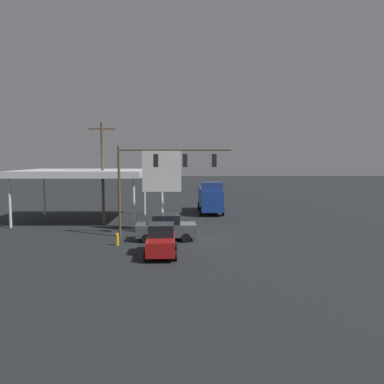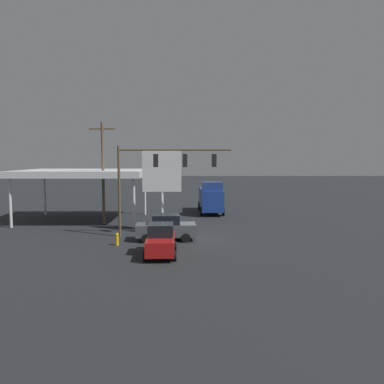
{
  "view_description": "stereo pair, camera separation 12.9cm",
  "coord_description": "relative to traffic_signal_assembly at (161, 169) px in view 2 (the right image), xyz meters",
  "views": [
    {
      "loc": [
        0.15,
        27.82,
        6.08
      ],
      "look_at": [
        0.0,
        -2.0,
        3.38
      ],
      "focal_mm": 35.0,
      "sensor_mm": 36.0,
      "label": 1
    },
    {
      "loc": [
        0.02,
        27.82,
        6.08
      ],
      "look_at": [
        0.0,
        -2.0,
        3.38
      ],
      "focal_mm": 35.0,
      "sensor_mm": 36.0,
      "label": 2
    }
  ],
  "objects": [
    {
      "name": "gas_station_canopy",
      "position": [
        8.09,
        -7.54,
        -0.66
      ],
      "size": [
        11.98,
        8.93,
        4.94
      ],
      "color": "silver",
      "rests_on": "ground"
    },
    {
      "name": "utility_pole",
      "position": [
        5.76,
        -5.5,
        -0.33
      ],
      "size": [
        2.4,
        0.26,
        9.31
      ],
      "color": "brown",
      "rests_on": "ground"
    },
    {
      "name": "hatchback_crossing",
      "position": [
        -0.42,
        5.68,
        -4.32
      ],
      "size": [
        2.08,
        3.86,
        1.97
      ],
      "rotation": [
        0.0,
        0.0,
        1.61
      ],
      "color": "maroon",
      "rests_on": "ground"
    },
    {
      "name": "fire_hydrant",
      "position": [
        2.87,
        2.99,
        -4.83
      ],
      "size": [
        0.24,
        0.24,
        0.88
      ],
      "color": "gold",
      "rests_on": "ground"
    },
    {
      "name": "price_sign",
      "position": [
        0.08,
        -1.75,
        -0.44
      ],
      "size": [
        3.17,
        0.27,
        6.74
      ],
      "color": "silver",
      "rests_on": "ground"
    },
    {
      "name": "sedan_far",
      "position": [
        -0.44,
        1.29,
        -4.32
      ],
      "size": [
        4.52,
        2.31,
        1.93
      ],
      "rotation": [
        0.0,
        0.0,
        0.07
      ],
      "color": "#474C51",
      "rests_on": "ground"
    },
    {
      "name": "traffic_signal_assembly",
      "position": [
        0.0,
        0.0,
        0.0
      ],
      "size": [
        8.69,
        0.43,
        7.02
      ],
      "color": "brown",
      "rests_on": "ground"
    },
    {
      "name": "delivery_truck",
      "position": [
        -4.47,
        -12.52,
        -3.57
      ],
      "size": [
        2.71,
        6.86,
        3.58
      ],
      "rotation": [
        0.0,
        0.0,
        1.6
      ],
      "color": "navy",
      "rests_on": "ground"
    },
    {
      "name": "ground_plane",
      "position": [
        -2.37,
        0.87,
        -5.27
      ],
      "size": [
        200.0,
        200.0,
        0.0
      ],
      "primitive_type": "plane",
      "color": "black"
    }
  ]
}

